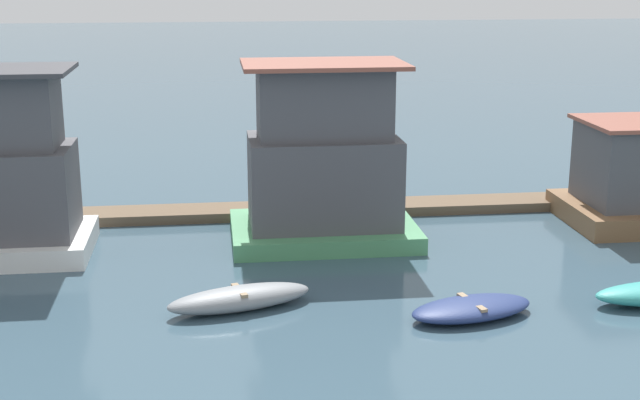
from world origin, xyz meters
name	(u,v)px	position (x,y,z in m)	size (l,w,h in m)	color
ground_plane	(316,237)	(0.00, 0.00, 0.00)	(200.00, 200.00, 0.00)	#385160
dock_walkway	(307,210)	(0.00, 2.51, 0.15)	(33.80, 1.41, 0.30)	brown
houseboat_green	(324,165)	(0.20, -0.21, 2.22)	(5.33, 3.73, 5.15)	#4C9360
dinghy_grey	(240,298)	(-2.43, -5.37, 0.27)	(3.58, 1.88, 0.54)	gray
dinghy_navy	(472,308)	(2.80, -6.49, 0.21)	(3.20, 2.00, 0.41)	navy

